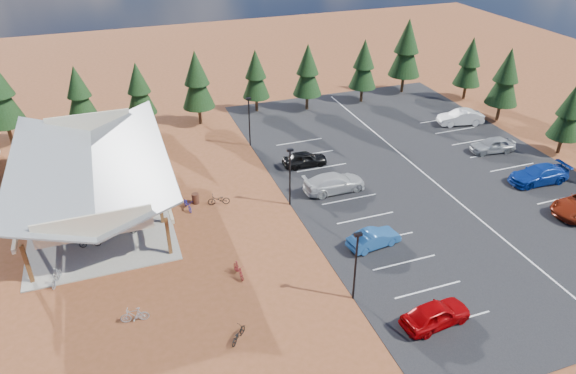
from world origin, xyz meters
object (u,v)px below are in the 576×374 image
Objects in this scene: bike_13 at (135,315)px; bike_2 at (61,197)px; bike_0 at (90,242)px; car_9 at (460,117)px; car_0 at (436,314)px; bike_pavilion at (91,166)px; lamp_post_1 at (290,173)px; bike_5 at (117,211)px; car_4 at (305,159)px; bike_9 at (56,277)px; car_1 at (374,238)px; bike_12 at (238,334)px; bike_7 at (113,170)px; trash_bin_1 at (176,191)px; bike_16 at (219,200)px; car_8 at (493,145)px; lamp_post_2 at (249,118)px; car_3 at (334,183)px; bike_11 at (238,270)px; bike_4 at (140,226)px; trash_bin_0 at (195,199)px; bike_3 at (69,164)px; car_7 at (539,174)px; bike_1 at (66,229)px; bike_6 at (113,198)px; lamp_post_0 at (356,262)px; bike_14 at (188,204)px.

bike_2 is at bearing -156.61° from bike_13.
car_9 reaches higher than bike_0.
bike_2 is 31.09m from car_0.
lamp_post_1 is (15.00, -5.00, -0.85)m from bike_pavilion.
bike_5 is 0.44× the size of car_4.
bike_9 is 22.14m from car_1.
bike_12 is at bearing -121.35° from lamp_post_1.
bike_7 is at bearing -172.07° from bike_13.
bike_0 is (-7.13, -5.30, 0.05)m from trash_bin_1.
lamp_post_1 is 18.65m from bike_9.
car_1 is (9.41, -9.48, 0.24)m from bike_16.
bike_7 is at bearing -89.53° from bike_9.
bike_16 is 0.41× the size of car_8.
bike_16 is 0.43× the size of car_4.
lamp_post_2 is 12.24m from car_3.
bike_0 is 11.57m from bike_11.
bike_0 is at bearing 85.05° from bike_4.
bike_3 reaches higher than trash_bin_0.
bike_pavilion is 21.56× the size of trash_bin_0.
car_7 is (35.70, -14.07, 0.24)m from bike_7.
bike_5 is 1.06× the size of bike_13.
bike_1 reaches higher than trash_bin_0.
bike_3 is 0.39× the size of car_4.
bike_pavilion is 15.44m from bike_11.
bike_pavilion is 10.77× the size of bike_2.
car_0 is at bearing 176.92° from car_3.
car_3 reaches higher than car_7.
car_3 is (10.76, 8.14, 0.32)m from bike_11.
bike_5 reaches higher than bike_1.
bike_3 reaches higher than bike_6.
car_7 is at bearing 19.79° from lamp_post_0.
bike_16 is (12.39, -4.65, -0.09)m from bike_2.
bike_7 is 38.37m from car_7.
bike_0 is at bearing -153.17° from bike_2.
bike_9 is 12.12m from bike_11.
car_7 is at bearing -123.34° from bike_7.
bike_1 is at bearing -67.58° from car_9.
car_1 is (3.83, -19.52, -2.26)m from lamp_post_2.
car_9 is at bearing -144.13° from bike_9.
bike_5 is 20.29m from car_1.
bike_14 is at bearing -81.58° from car_8.
bike_3 is (0.13, 10.97, -0.01)m from bike_1.
lamp_post_1 reaches higher than bike_12.
car_1 is (21.16, -20.08, 0.11)m from bike_3.
bike_11 is 0.32× the size of car_7.
trash_bin_0 is at bearing 161.15° from bike_13.
car_9 is at bearing -70.14° from bike_1.
lamp_post_0 reaches higher than car_8.
bike_7 is 36.66m from car_8.
bike_12 is (5.70, -22.96, -0.17)m from bike_7.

